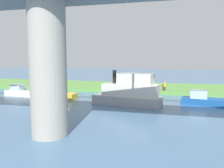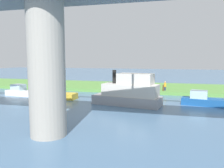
{
  "view_description": "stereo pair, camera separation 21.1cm",
  "coord_description": "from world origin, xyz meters",
  "views": [
    {
      "loc": [
        -6.44,
        33.34,
        5.38
      ],
      "look_at": [
        0.82,
        5.0,
        2.0
      ],
      "focal_mm": 36.15,
      "sensor_mm": 36.0,
      "label": 1
    },
    {
      "loc": [
        -6.65,
        33.29,
        5.38
      ],
      "look_at": [
        0.82,
        5.0,
        2.0
      ],
      "focal_mm": 36.15,
      "sensor_mm": 36.0,
      "label": 2
    }
  ],
  "objects": [
    {
      "name": "ground_plane",
      "position": [
        0.0,
        0.0,
        0.0
      ],
      "size": [
        160.0,
        160.0,
        0.0
      ],
      "primitive_type": "plane",
      "color": "#4C7093"
    },
    {
      "name": "grassy_bank",
      "position": [
        0.0,
        -6.0,
        0.25
      ],
      "size": [
        80.0,
        12.0,
        0.5
      ],
      "primitive_type": "cube",
      "color": "#5B9342",
      "rests_on": "ground"
    },
    {
      "name": "bridge_pylon",
      "position": [
        1.52,
        19.66,
        4.56
      ],
      "size": [
        2.49,
        2.49,
        9.12
      ],
      "primitive_type": "cylinder",
      "color": "#9E998E",
      "rests_on": "ground"
    },
    {
      "name": "person_on_bank",
      "position": [
        -5.78,
        -1.4,
        1.2
      ],
      "size": [
        0.48,
        0.48,
        1.39
      ],
      "color": "#2D334C",
      "rests_on": "grassy_bank"
    },
    {
      "name": "mooring_post",
      "position": [
        -5.53,
        -0.97,
        0.95
      ],
      "size": [
        0.2,
        0.2,
        0.91
      ],
      "primitive_type": "cylinder",
      "color": "brown",
      "rests_on": "grassy_bank"
    },
    {
      "name": "motorboat_red",
      "position": [
        -2.01,
        8.13,
        1.48
      ],
      "size": [
        8.16,
        3.92,
        4.0
      ],
      "color": "#99999E",
      "rests_on": "ground"
    },
    {
      "name": "motorboat_white",
      "position": [
        8.03,
        6.47,
        0.6
      ],
      "size": [
        5.08,
        2.0,
        1.67
      ],
      "color": "gold",
      "rests_on": "ground"
    },
    {
      "name": "skiff_small",
      "position": [
        -10.29,
        6.09,
        0.6
      ],
      "size": [
        5.29,
        2.67,
        1.68
      ],
      "color": "#195199",
      "rests_on": "ground"
    },
    {
      "name": "riverboat_paddlewheel",
      "position": [
        14.25,
        5.54,
        0.57
      ],
      "size": [
        5.01,
        2.34,
        1.61
      ],
      "color": "white",
      "rests_on": "ground"
    },
    {
      "name": "marker_buoy",
      "position": [
        6.13,
        13.34,
        0.25
      ],
      "size": [
        0.5,
        0.5,
        0.5
      ],
      "primitive_type": "sphere",
      "color": "orange",
      "rests_on": "ground"
    }
  ]
}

